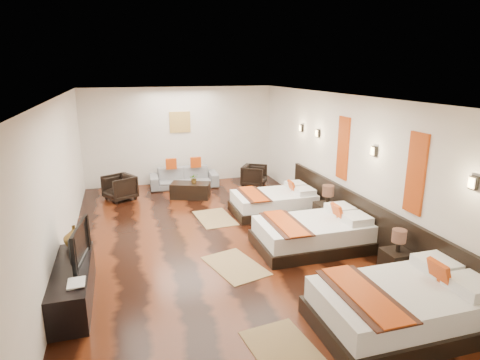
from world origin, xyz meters
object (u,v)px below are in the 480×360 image
object	(u,v)px
armchair_left	(120,188)
armchair_right	(254,175)
coffee_table	(190,190)
bed_near	(403,306)
sofa	(184,178)
tv	(74,244)
nightstand_b	(327,212)
figurine	(75,236)
bed_far	(274,202)
tv_console	(73,285)
nightstand_a	(396,261)
bed_mid	(314,233)
table_plant	(194,178)
book	(67,284)

from	to	relation	value
armchair_left	armchair_right	bearing A→B (deg)	66.17
armchair_left	coffee_table	size ratio (longest dim) A/B	0.71
bed_near	coffee_table	world-z (taller)	bed_near
sofa	tv	bearing A→B (deg)	-112.34
nightstand_b	sofa	size ratio (longest dim) A/B	0.48
figurine	armchair_right	distance (m)	6.22
bed_near	figurine	size ratio (longest dim) A/B	6.45
bed_far	tv_console	bearing A→B (deg)	-146.53
nightstand_a	sofa	world-z (taller)	nightstand_a
tv	armchair_left	bearing A→B (deg)	-0.00
bed_mid	armchair_right	bearing A→B (deg)	86.57
tv	sofa	distance (m)	5.85
armchair_left	nightstand_b	bearing A→B (deg)	25.29
bed_far	sofa	distance (m)	3.22
tv_console	coffee_table	bearing A→B (deg)	60.86
tv_console	figurine	distance (m)	0.88
figurine	table_plant	bearing A→B (deg)	54.79
bed_near	table_plant	bearing A→B (deg)	104.49
bed_near	nightstand_b	size ratio (longest dim) A/B	2.48
sofa	book	bearing A→B (deg)	-110.14
tv_console	table_plant	xyz separation A→B (m)	(2.58, 4.41, 0.25)
tv_console	armchair_right	bearing A→B (deg)	48.68
nightstand_a	nightstand_b	distance (m)	2.33
figurine	nightstand_b	bearing A→B (deg)	9.88
tv_console	coffee_table	world-z (taller)	tv_console
bed_far	nightstand_b	distance (m)	1.38
bed_near	table_plant	size ratio (longest dim) A/B	8.90
bed_far	armchair_left	distance (m)	4.05
tv_console	armchair_right	size ratio (longest dim) A/B	2.73
bed_far	figurine	world-z (taller)	figurine
tv	armchair_right	size ratio (longest dim) A/B	1.48
nightstand_b	armchair_left	size ratio (longest dim) A/B	1.29
tv_console	tv	xyz separation A→B (m)	(0.05, 0.20, 0.56)
sofa	armchair_left	size ratio (longest dim) A/B	2.68
bed_mid	sofa	size ratio (longest dim) A/B	1.12
bed_far	sofa	world-z (taller)	bed_far
bed_far	tv_console	size ratio (longest dim) A/B	1.07
armchair_right	bed_mid	bearing A→B (deg)	-151.11
nightstand_a	nightstand_b	world-z (taller)	nightstand_b
tv	table_plant	world-z (taller)	tv
bed_near	nightstand_b	world-z (taller)	nightstand_b
figurine	table_plant	world-z (taller)	figurine
nightstand_a	tv	distance (m)	5.01
bed_far	tv_console	xyz separation A→B (m)	(-4.19, -2.77, 0.02)
armchair_left	tv	bearing A→B (deg)	-35.77
armchair_right	armchair_left	bearing A→B (deg)	126.30
tv_console	book	size ratio (longest dim) A/B	5.91
bed_mid	book	xyz separation A→B (m)	(-4.20, -1.24, 0.29)
nightstand_b	bed_far	bearing A→B (deg)	122.98
armchair_left	bed_near	bearing A→B (deg)	-0.02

